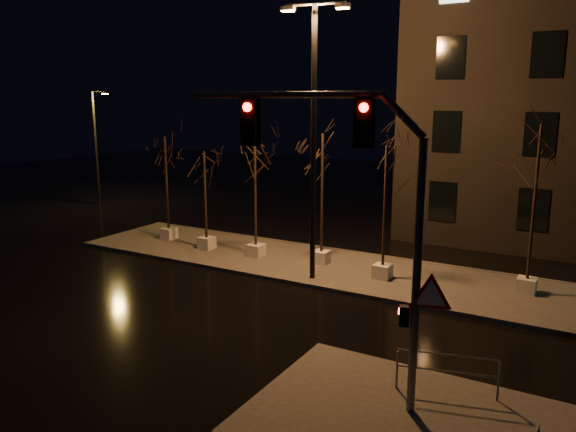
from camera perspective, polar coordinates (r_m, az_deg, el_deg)
The scene contains 13 objects.
ground at distance 19.33m, azimuth -6.30°, elevation -9.55°, with size 90.00×90.00×0.00m, color black.
median at distance 24.12m, azimuth 2.16°, elevation -4.87°, with size 22.00×5.00×0.15m, color #45423D.
sidewalk_corner at distance 13.38m, azimuth 12.19°, elevation -19.86°, with size 7.00×5.00×0.15m, color #45423D.
tree_0 at distance 27.90m, azimuth -12.34°, elevation 5.59°, with size 1.80×1.80×5.19m.
tree_1 at distance 25.76m, azimuth -8.48°, elevation 4.30°, with size 1.80×1.80×4.65m.
tree_2 at distance 24.19m, azimuth -3.38°, elevation 4.69°, with size 1.80×1.80×5.07m.
tree_3 at distance 23.06m, azimuth 3.52°, elevation 5.36°, with size 1.80×1.80×5.62m.
tree_4 at distance 21.41m, azimuth 9.92°, elevation 4.04°, with size 1.80×1.80×5.30m.
tree_5 at distance 21.19m, azimuth 24.05°, elevation 4.94°, with size 1.80×1.80×6.20m.
traffic_signal_mast at distance 12.03m, azimuth 7.84°, elevation 0.86°, with size 5.50×1.91×7.05m.
streetlight_main at distance 20.99m, azimuth 2.62°, elevation 9.15°, with size 2.54×0.76×10.19m.
streetlight_far at distance 39.14m, azimuth -18.87°, elevation 7.04°, with size 1.47×0.27×7.47m.
guard_rail_a at distance 14.21m, azimuth 15.86°, elevation -14.63°, with size 2.30×0.64×1.02m.
Camera 1 is at (10.73, -14.43, 7.09)m, focal length 35.00 mm.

